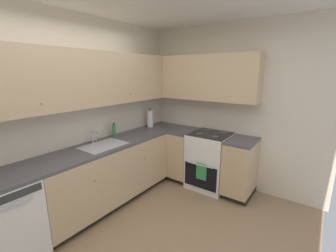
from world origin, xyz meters
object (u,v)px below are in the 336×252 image
at_px(oven_range, 210,160).
at_px(soap_bottle, 114,131).
at_px(dishwasher, 3,223).
at_px(paper_towel_roll, 150,119).

xyz_separation_m(oven_range, soap_bottle, (-1.02, 1.14, 0.54)).
relative_size(dishwasher, soap_bottle, 3.91).
bearing_deg(soap_bottle, paper_towel_roll, -1.39).
bearing_deg(oven_range, paper_towel_roll, 99.93).
xyz_separation_m(soap_bottle, paper_towel_roll, (0.82, -0.02, 0.05)).
bearing_deg(oven_range, dishwasher, 159.98).
bearing_deg(soap_bottle, oven_range, -48.18).
height_order(oven_range, soap_bottle, soap_bottle).
distance_m(dishwasher, oven_range, 2.80).
xyz_separation_m(dishwasher, paper_towel_roll, (2.43, 0.16, 0.62)).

